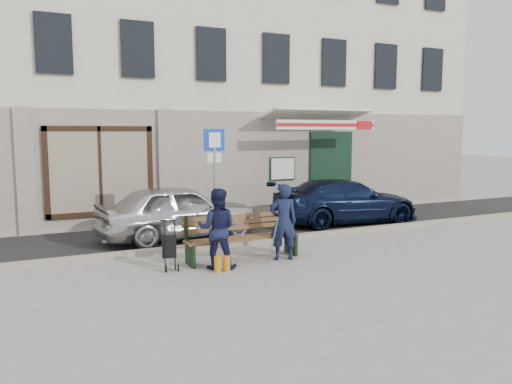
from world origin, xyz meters
TOP-DOWN VIEW (x-y plane):
  - ground at (0.00, 0.00)m, footprint 80.00×80.00m
  - asphalt_lane at (0.00, 3.10)m, footprint 60.00×3.20m
  - curb at (0.00, 1.50)m, footprint 60.00×0.18m
  - building at (0.01, 8.45)m, footprint 20.00×8.27m
  - car_silver at (-1.67, 2.81)m, footprint 4.10×2.01m
  - car_navy at (3.24, 2.80)m, footprint 4.39×1.95m
  - parking_sign at (-1.15, 1.69)m, footprint 0.49×0.08m
  - bench at (-1.12, 0.29)m, footprint 2.40×1.17m
  - man at (-0.33, -0.07)m, footprint 0.65×0.51m
  - woman at (-1.78, -0.11)m, footprint 0.93×0.86m
  - stroller at (-2.63, 0.20)m, footprint 0.32×0.42m

SIDE VIEW (x-z plane):
  - ground at x=0.00m, z-range 0.00..0.00m
  - asphalt_lane at x=0.00m, z-range 0.00..0.01m
  - curb at x=0.00m, z-range 0.00..0.12m
  - stroller at x=-2.63m, z-range -0.05..0.88m
  - bench at x=-1.12m, z-range -0.03..0.95m
  - car_navy at x=3.24m, z-range 0.00..1.25m
  - car_silver at x=-1.67m, z-range 0.00..1.34m
  - woman at x=-1.78m, z-range 0.00..1.54m
  - man at x=-0.33m, z-range 0.00..1.57m
  - parking_sign at x=-1.15m, z-range 0.45..3.11m
  - building at x=0.01m, z-range -0.03..9.97m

